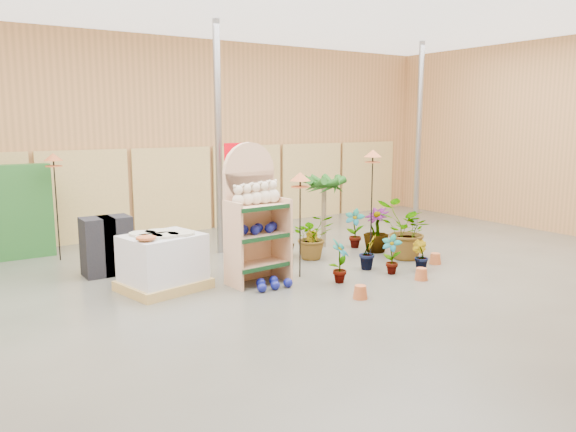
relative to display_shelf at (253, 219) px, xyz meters
name	(u,v)px	position (x,y,z in m)	size (l,w,h in m)	color
room	(293,147)	(0.46, -0.48, 1.17)	(15.20, 12.10, 4.70)	#504F46
display_shelf	(253,219)	(0.00, 0.00, 0.00)	(0.99, 0.67, 2.27)	tan
teddy_bears	(258,195)	(0.04, -0.11, 0.40)	(0.85, 0.23, 0.37)	beige
gazing_balls_shelf	(257,229)	(0.00, -0.13, -0.15)	(0.84, 0.29, 0.16)	navy
gazing_balls_floor	(272,284)	(0.03, -0.54, -0.96)	(0.63, 0.39, 0.15)	navy
pallet_stack	(163,262)	(-1.41, 0.37, -0.60)	(1.42, 1.26, 0.91)	tan
charcoal_planters	(107,246)	(-1.89, 1.72, -0.54)	(0.80, 0.50, 1.00)	black
offer_sign	(236,176)	(0.56, 1.58, 0.53)	(0.50, 0.08, 2.20)	gray
bird_table_front	(300,180)	(0.78, -0.23, 0.61)	(0.34, 0.34, 1.78)	black
bird_table_right	(373,157)	(2.84, 0.31, 0.88)	(0.34, 0.34, 2.07)	black
bird_table_back	(53,161)	(-2.37, 3.22, 0.84)	(0.34, 0.34, 2.02)	black
palm	(324,183)	(2.52, 1.41, 0.31)	(0.70, 0.70, 1.59)	#756447
potted_plant_0	(340,261)	(1.11, -0.88, -0.68)	(0.38, 0.26, 0.73)	#184D12
potted_plant_1	(368,252)	(2.08, -0.48, -0.73)	(0.34, 0.28, 0.62)	#184D12
potted_plant_3	(376,230)	(3.10, 0.44, -0.59)	(0.50, 0.50, 0.90)	#184D12
potted_plant_4	(354,228)	(2.98, 0.97, -0.63)	(0.43, 0.29, 0.81)	#184D12
potted_plant_5	(314,245)	(1.71, 0.66, -0.76)	(0.30, 0.24, 0.55)	#184D12
potted_plant_6	(313,236)	(1.71, 0.68, -0.60)	(0.78, 0.68, 0.87)	#184D12
potted_plant_8	(391,254)	(2.20, -0.94, -0.70)	(0.36, 0.24, 0.68)	#184D12
potted_plant_9	(420,256)	(2.76, -1.07, -0.77)	(0.30, 0.24, 0.54)	#184D12
potted_plant_10	(405,230)	(3.14, -0.32, -0.48)	(1.00, 0.87, 1.12)	#184D12
potted_plant_11	(285,241)	(1.34, 1.09, -0.72)	(0.36, 0.36, 0.64)	#184D12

